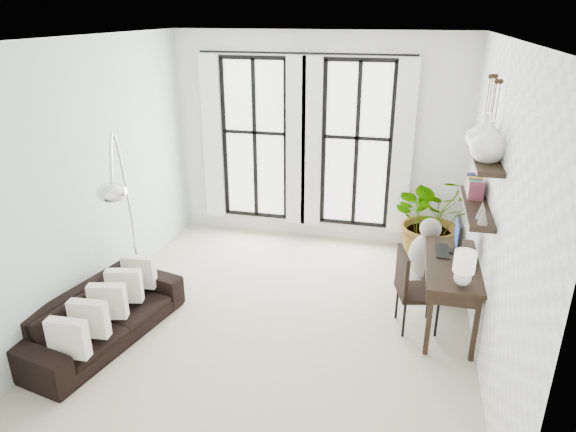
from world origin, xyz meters
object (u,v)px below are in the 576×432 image
(sofa, at_px, (102,316))
(desk_chair, at_px, (411,285))
(desk, at_px, (452,269))
(buddha, at_px, (427,259))
(arc_lamp, at_px, (119,177))
(plant, at_px, (433,218))

(sofa, relative_size, desk_chair, 2.03)
(desk, height_order, buddha, desk)
(arc_lamp, bearing_deg, desk_chair, 8.83)
(sofa, bearing_deg, desk_chair, -60.94)
(desk, relative_size, buddha, 1.40)
(sofa, height_order, desk_chair, desk_chair)
(plant, xyz_separation_m, buddha, (-0.07, -0.79, -0.28))
(plant, distance_m, desk_chair, 1.82)
(buddha, bearing_deg, plant, 85.08)
(sofa, height_order, desk, desk)
(desk, relative_size, desk_chair, 1.41)
(sofa, xyz_separation_m, desk_chair, (3.32, 1.02, 0.27))
(desk, bearing_deg, sofa, -163.21)
(desk, height_order, desk_chair, desk)
(sofa, height_order, arc_lamp, arc_lamp)
(desk, distance_m, buddha, 0.98)
(plant, distance_m, desk, 1.70)
(desk_chair, height_order, buddha, buddha)
(desk_chair, xyz_separation_m, buddha, (0.20, 1.00, -0.14))
(sofa, distance_m, buddha, 4.06)
(plant, height_order, arc_lamp, arc_lamp)
(arc_lamp, bearing_deg, desk, 9.47)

